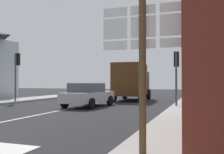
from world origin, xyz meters
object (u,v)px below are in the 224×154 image
route_sign_post (143,58)px  traffic_light_far_right (185,71)px  delivery_truck (132,81)px  traffic_light_near_left (17,66)px  traffic_light_near_right (176,66)px  sedan_far (88,95)px

route_sign_post → traffic_light_far_right: 18.72m
delivery_truck → traffic_light_near_left: bearing=-144.3°
delivery_truck → traffic_light_near_right: size_ratio=1.51×
sedan_far → route_sign_post: bearing=-59.9°
sedan_far → route_sign_post: (5.61, -9.66, 1.24)m
traffic_light_near_left → traffic_light_far_right: bearing=34.9°
route_sign_post → traffic_light_near_right: size_ratio=0.95×
sedan_far → route_sign_post: 11.23m
traffic_light_far_right → traffic_light_near_left: bearing=-145.1°
traffic_light_near_right → traffic_light_far_right: bearing=90.0°
traffic_light_far_right → traffic_light_near_right: bearing=-90.0°
traffic_light_far_right → sedan_far: bearing=-120.1°
sedan_far → traffic_light_near_left: size_ratio=1.17×
traffic_light_near_right → sedan_far: bearing=-167.8°
sedan_far → delivery_truck: bearing=80.1°
traffic_light_near_right → route_sign_post: bearing=-88.2°
route_sign_post → traffic_light_near_left: traffic_light_near_left is taller
sedan_far → traffic_light_near_left: 6.65m
route_sign_post → traffic_light_near_left: size_ratio=0.87×
route_sign_post → sedan_far: bearing=120.1°
route_sign_post → traffic_light_far_right: (-0.35, 18.71, 0.49)m
route_sign_post → traffic_light_near_right: (-0.35, 10.80, 0.48)m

